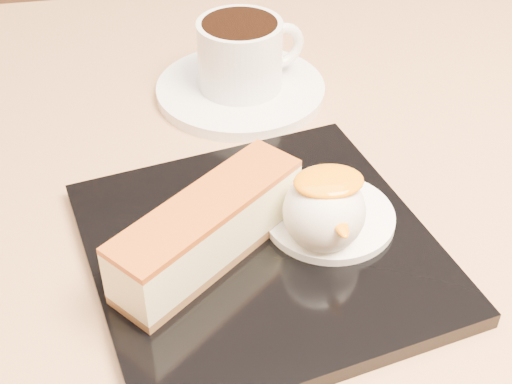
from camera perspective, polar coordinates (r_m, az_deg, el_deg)
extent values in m
cube|color=#966036|center=(0.52, -3.30, -4.05)|extent=(0.80, 0.80, 0.04)
cube|color=black|center=(0.48, 0.42, -4.66)|extent=(0.26, 0.26, 0.01)
cube|color=brown|center=(0.46, -3.74, -4.78)|extent=(0.13, 0.12, 0.01)
cube|color=#F5E6A0|center=(0.45, -3.85, -2.88)|extent=(0.13, 0.12, 0.03)
cube|color=#9A3A10|center=(0.44, -3.96, -0.98)|extent=(0.13, 0.12, 0.00)
cylinder|color=white|center=(0.49, 5.86, -1.98)|extent=(0.09, 0.09, 0.01)
sphere|color=white|center=(0.46, 5.47, -1.55)|extent=(0.05, 0.05, 0.05)
ellipsoid|color=orange|center=(0.45, 5.84, 0.85)|extent=(0.05, 0.03, 0.01)
ellipsoid|color=#297E36|center=(0.50, 1.97, -0.53)|extent=(0.02, 0.02, 0.00)
ellipsoid|color=#297E36|center=(0.50, 3.04, 0.08)|extent=(0.02, 0.02, 0.00)
ellipsoid|color=#297E36|center=(0.50, 0.79, -0.01)|extent=(0.01, 0.02, 0.00)
cylinder|color=white|center=(0.64, -1.24, 8.17)|extent=(0.15, 0.15, 0.01)
cylinder|color=white|center=(0.63, -1.28, 10.91)|extent=(0.07, 0.07, 0.06)
cylinder|color=black|center=(0.61, -1.32, 13.22)|extent=(0.06, 0.06, 0.00)
torus|color=white|center=(0.64, 2.10, 11.63)|extent=(0.04, 0.02, 0.04)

